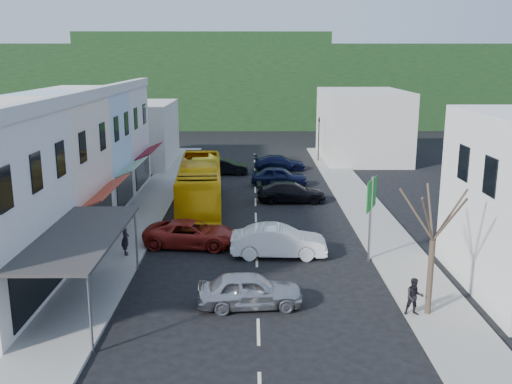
# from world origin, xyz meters

# --- Properties ---
(ground) EXTENTS (120.00, 120.00, 0.00)m
(ground) POSITION_xyz_m (0.00, 0.00, 0.00)
(ground) COLOR black
(ground) RESTS_ON ground
(sidewalk_left) EXTENTS (3.00, 52.00, 0.15)m
(sidewalk_left) POSITION_xyz_m (-7.50, 10.00, 0.07)
(sidewalk_left) COLOR gray
(sidewalk_left) RESTS_ON ground
(sidewalk_right) EXTENTS (3.00, 52.00, 0.15)m
(sidewalk_right) POSITION_xyz_m (7.50, 10.00, 0.07)
(sidewalk_right) COLOR gray
(sidewalk_right) RESTS_ON ground
(shopfront_row) EXTENTS (8.25, 30.00, 8.00)m
(shopfront_row) POSITION_xyz_m (-12.49, 5.00, 4.00)
(shopfront_row) COLOR silver
(shopfront_row) RESTS_ON ground
(distant_block_left) EXTENTS (8.00, 10.00, 6.00)m
(distant_block_left) POSITION_xyz_m (-12.00, 27.00, 3.00)
(distant_block_left) COLOR #B7B2A8
(distant_block_left) RESTS_ON ground
(distant_block_right) EXTENTS (8.00, 12.00, 7.00)m
(distant_block_right) POSITION_xyz_m (11.00, 30.00, 3.50)
(distant_block_right) COLOR #B7B2A8
(distant_block_right) RESTS_ON ground
(hillside) EXTENTS (80.00, 26.00, 14.00)m
(hillside) POSITION_xyz_m (-1.45, 65.09, 6.73)
(hillside) COLOR black
(hillside) RESTS_ON ground
(bus) EXTENTS (3.24, 11.74, 3.10)m
(bus) POSITION_xyz_m (-3.87, 10.59, 1.55)
(bus) COLOR yellow
(bus) RESTS_ON ground
(car_silver) EXTENTS (4.53, 2.14, 1.40)m
(car_silver) POSITION_xyz_m (-0.33, -5.74, 0.70)
(car_silver) COLOR #ACADB1
(car_silver) RESTS_ON ground
(car_white) EXTENTS (4.46, 1.94, 1.40)m
(car_white) POSITION_xyz_m (1.17, 0.52, 0.70)
(car_white) COLOR white
(car_white) RESTS_ON ground
(car_red) EXTENTS (4.79, 2.41, 1.40)m
(car_red) POSITION_xyz_m (-3.63, 2.19, 0.70)
(car_red) COLOR maroon
(car_red) RESTS_ON ground
(car_black_near) EXTENTS (4.51, 1.87, 1.40)m
(car_black_near) POSITION_xyz_m (2.61, 12.07, 0.70)
(car_black_near) COLOR black
(car_black_near) RESTS_ON ground
(car_navy_mid) EXTENTS (4.50, 2.05, 1.40)m
(car_navy_mid) POSITION_xyz_m (2.00, 17.48, 0.70)
(car_navy_mid) COLOR black
(car_navy_mid) RESTS_ON ground
(car_black_far) EXTENTS (4.42, 1.85, 1.40)m
(car_black_far) POSITION_xyz_m (-2.71, 21.96, 0.70)
(car_black_far) COLOR black
(car_black_far) RESTS_ON ground
(car_navy_far) EXTENTS (4.57, 2.01, 1.40)m
(car_navy_far) POSITION_xyz_m (2.32, 23.96, 0.70)
(car_navy_far) COLOR black
(car_navy_far) RESTS_ON ground
(pedestrian_left) EXTENTS (0.58, 0.70, 1.70)m
(pedestrian_left) POSITION_xyz_m (-6.92, 0.45, 1.00)
(pedestrian_left) COLOR black
(pedestrian_left) RESTS_ON sidewalk_left
(pedestrian_right) EXTENTS (0.70, 0.45, 1.70)m
(pedestrian_right) POSITION_xyz_m (6.30, -6.87, 1.00)
(pedestrian_right) COLOR black
(pedestrian_right) RESTS_ON sidewalk_right
(direction_sign) EXTENTS (1.71, 2.18, 4.47)m
(direction_sign) POSITION_xyz_m (5.80, -0.26, 2.24)
(direction_sign) COLOR #11611D
(direction_sign) RESTS_ON ground
(street_tree) EXTENTS (2.07, 2.07, 6.55)m
(street_tree) POSITION_xyz_m (6.92, -6.71, 3.27)
(street_tree) COLOR #382B21
(street_tree) RESTS_ON ground
(traffic_signal) EXTENTS (0.97, 1.16, 4.51)m
(traffic_signal) POSITION_xyz_m (6.38, 28.15, 2.25)
(traffic_signal) COLOR black
(traffic_signal) RESTS_ON ground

